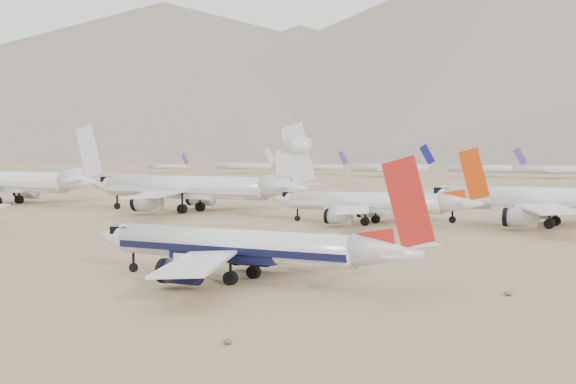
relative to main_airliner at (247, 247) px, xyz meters
The scene contains 7 objects.
ground 5.55m from the main_airliner, 56.30° to the left, with size 7000.00×7000.00×0.00m, color #907253.
main_airliner is the anchor object (origin of this frame).
row2_gold_tail 80.83m from the main_airliner, 76.54° to the left, with size 49.26×48.18×17.54m.
row2_orange_tail 69.42m from the main_airliner, 100.75° to the left, with size 41.13×40.23×14.67m.
row2_white_trijet 96.72m from the main_airliner, 127.67° to the left, with size 56.50×55.22×20.02m.
row2_white_twin 139.99m from the main_airliner, 146.98° to the left, with size 57.24×56.01×20.45m.
desert_scrub 29.79m from the main_airliner, 88.89° to the right, with size 261.14×121.67×0.63m.
Camera 1 is at (41.75, -76.68, 14.17)m, focal length 50.00 mm.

